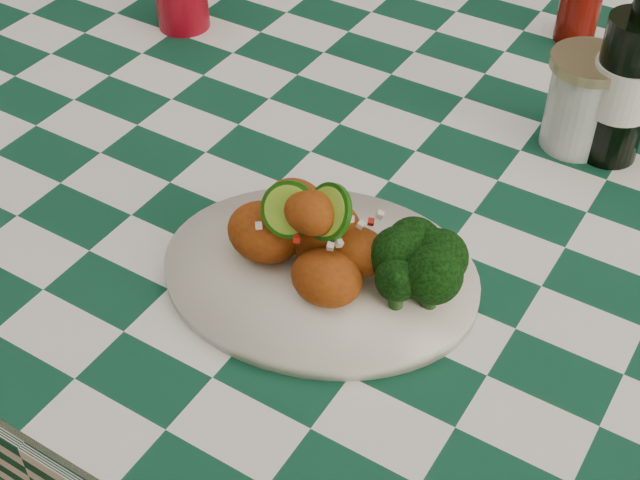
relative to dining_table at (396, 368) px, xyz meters
The scene contains 7 objects.
dining_table is the anchor object (origin of this frame).
plate 0.47m from the dining_table, 85.77° to the right, with size 0.31×0.24×0.02m, color silver, non-canonical shape.
fried_chicken_pile 0.52m from the dining_table, 86.65° to the right, with size 0.14×0.11×0.09m, color #943A0E, non-canonical shape.
broccoli_side 0.51m from the dining_table, 63.29° to the right, with size 0.09×0.09×0.07m, color black, non-canonical shape.
mason_jar 0.49m from the dining_table, 36.49° to the left, with size 0.09×0.09×0.11m, color #B2BCBA, non-canonical shape.
beer_bottle 0.56m from the dining_table, 30.95° to the left, with size 0.07×0.07×0.24m, color black, non-canonical shape.
wooden_chair_left 0.90m from the dining_table, 121.07° to the left, with size 0.43×0.45×0.94m, color #472814, non-canonical shape.
Camera 1 is at (0.34, -0.76, 1.41)m, focal length 50.00 mm.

